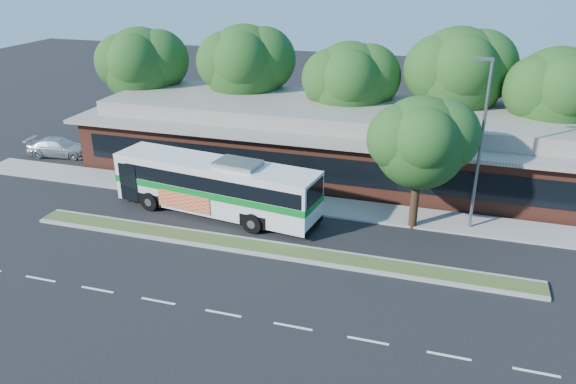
% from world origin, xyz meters
% --- Properties ---
extents(ground, '(120.00, 120.00, 0.00)m').
position_xyz_m(ground, '(0.00, 0.00, 0.00)').
color(ground, black).
rests_on(ground, ground).
extents(median_strip, '(26.00, 1.10, 0.15)m').
position_xyz_m(median_strip, '(0.00, 0.60, 0.07)').
color(median_strip, '#3D5122').
rests_on(median_strip, ground).
extents(sidewalk, '(44.00, 2.60, 0.12)m').
position_xyz_m(sidewalk, '(0.00, 6.40, 0.06)').
color(sidewalk, gray).
rests_on(sidewalk, ground).
extents(parking_lot, '(14.00, 12.00, 0.01)m').
position_xyz_m(parking_lot, '(-18.00, 10.00, 0.01)').
color(parking_lot, black).
rests_on(parking_lot, ground).
extents(plaza_building, '(33.20, 11.20, 4.45)m').
position_xyz_m(plaza_building, '(0.00, 12.99, 2.13)').
color(plaza_building, brown).
rests_on(plaza_building, ground).
extents(lamp_post, '(0.93, 0.18, 9.07)m').
position_xyz_m(lamp_post, '(9.56, 6.00, 4.90)').
color(lamp_post, slate).
rests_on(lamp_post, ground).
extents(tree_bg_a, '(6.47, 5.80, 8.63)m').
position_xyz_m(tree_bg_a, '(-14.58, 15.14, 5.87)').
color(tree_bg_a, black).
rests_on(tree_bg_a, ground).
extents(tree_bg_b, '(6.69, 6.00, 9.00)m').
position_xyz_m(tree_bg_b, '(-6.57, 16.14, 6.14)').
color(tree_bg_b, black).
rests_on(tree_bg_b, ground).
extents(tree_bg_c, '(6.24, 5.60, 8.26)m').
position_xyz_m(tree_bg_c, '(1.40, 15.13, 5.59)').
color(tree_bg_c, black).
rests_on(tree_bg_c, ground).
extents(tree_bg_d, '(6.91, 6.20, 9.37)m').
position_xyz_m(tree_bg_d, '(8.45, 16.15, 6.42)').
color(tree_bg_d, black).
rests_on(tree_bg_d, ground).
extents(tree_bg_e, '(6.47, 5.80, 8.50)m').
position_xyz_m(tree_bg_e, '(14.42, 15.14, 5.74)').
color(tree_bg_e, black).
rests_on(tree_bg_e, ground).
extents(transit_bus, '(12.24, 4.21, 3.37)m').
position_xyz_m(transit_bus, '(-4.09, 3.79, 1.88)').
color(transit_bus, silver).
rests_on(transit_bus, ground).
extents(sedan, '(4.80, 2.61, 1.32)m').
position_xyz_m(sedan, '(-19.00, 9.42, 0.66)').
color(sedan, '#BBBDC2').
rests_on(sedan, ground).
extents(sidewalk_tree, '(5.32, 4.77, 7.17)m').
position_xyz_m(sidewalk_tree, '(7.00, 5.41, 4.89)').
color(sidewalk_tree, black).
rests_on(sidewalk_tree, ground).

